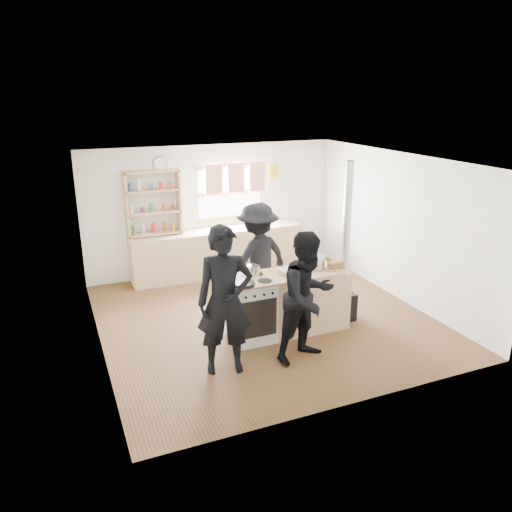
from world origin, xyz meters
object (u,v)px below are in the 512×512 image
at_px(stockpot_counter, 315,262).
at_px(flue_heater, 343,280).
at_px(thermos, 259,219).
at_px(roast_tray, 292,271).
at_px(person_far, 258,258).
at_px(bread_board, 335,266).
at_px(skillet_greens, 244,284).
at_px(person_near_right, 308,297).
at_px(cooking_island, 288,303).
at_px(stockpot_stove, 253,270).
at_px(person_near_left, 225,301).

distance_m(stockpot_counter, flue_heater, 0.65).
bearing_deg(thermos, roast_tray, -103.60).
xyz_separation_m(flue_heater, person_far, (-1.10, 0.84, 0.24)).
bearing_deg(bread_board, skillet_greens, -177.34).
bearing_deg(person_near_right, roast_tray, 63.97).
xyz_separation_m(skillet_greens, person_near_right, (0.66, -0.60, -0.07)).
height_order(cooking_island, person_far, person_far).
bearing_deg(stockpot_counter, cooking_island, -175.55).
distance_m(cooking_island, person_near_right, 0.91).
bearing_deg(roast_tray, cooking_island, 131.04).
bearing_deg(person_near_right, stockpot_stove, 98.01).
bearing_deg(cooking_island, person_near_left, -151.12).
bearing_deg(skillet_greens, stockpot_counter, 10.59).
bearing_deg(flue_heater, person_far, 142.42).
bearing_deg(bread_board, stockpot_counter, 148.86).
relative_size(thermos, stockpot_stove, 1.43).
bearing_deg(skillet_greens, person_near_left, -132.98).
relative_size(skillet_greens, person_far, 0.17).
distance_m(stockpot_stove, person_far, 0.87).
distance_m(thermos, flue_heater, 2.75).
height_order(roast_tray, bread_board, bread_board).
bearing_deg(thermos, cooking_island, -104.50).
xyz_separation_m(roast_tray, stockpot_stove, (-0.54, 0.17, 0.03)).
height_order(flue_heater, person_near_right, flue_heater).
bearing_deg(flue_heater, person_near_left, -161.66).
height_order(thermos, bread_board, thermos).
relative_size(stockpot_stove, flue_heater, 0.08).
distance_m(cooking_island, stockpot_counter, 0.73).
xyz_separation_m(roast_tray, stockpot_counter, (0.41, 0.08, 0.06)).
xyz_separation_m(thermos, cooking_island, (-0.72, -2.77, -0.58)).
bearing_deg(person_near_left, stockpot_counter, 35.49).
bearing_deg(person_near_left, skillet_greens, 59.52).
height_order(skillet_greens, flue_heater, flue_heater).
bearing_deg(thermos, skillet_greens, -116.68).
bearing_deg(person_near_right, thermos, 62.04).
bearing_deg(person_near_left, flue_heater, 30.84).
bearing_deg(person_near_right, flue_heater, 23.00).
relative_size(thermos, roast_tray, 0.72).
bearing_deg(skillet_greens, person_near_right, -42.36).
bearing_deg(cooking_island, person_near_right, -98.02).
height_order(skillet_greens, bread_board, bread_board).
height_order(thermos, skillet_greens, thermos).
bearing_deg(roast_tray, bread_board, -6.97).
distance_m(stockpot_counter, bread_board, 0.31).
relative_size(thermos, cooking_island, 0.15).
bearing_deg(stockpot_counter, stockpot_stove, 174.18).
relative_size(cooking_island, stockpot_stove, 9.88).
xyz_separation_m(roast_tray, person_far, (-0.15, 0.94, -0.07)).
xyz_separation_m(skillet_greens, flue_heater, (1.76, 0.25, -0.30)).
bearing_deg(roast_tray, flue_heater, 6.03).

